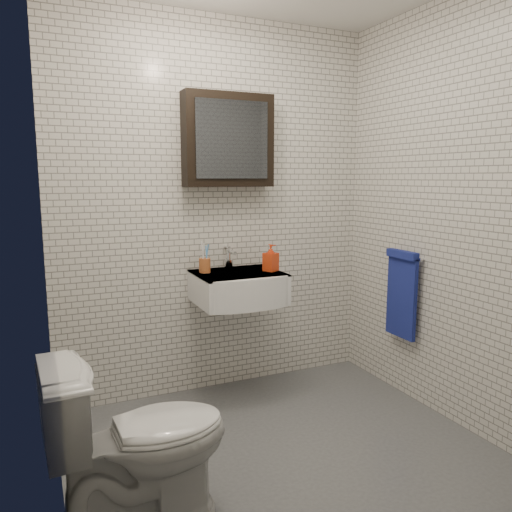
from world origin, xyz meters
The scene contains 9 objects.
ground centered at (0.00, 0.00, 0.01)m, with size 2.20×2.00×0.01m, color #4B4E53.
room_shell centered at (0.00, 0.00, 1.47)m, with size 2.22×2.02×2.51m.
washbasin centered at (0.05, 0.73, 0.76)m, with size 0.55×0.50×0.20m.
faucet centered at (0.05, 0.93, 0.92)m, with size 0.06×0.20×0.15m.
mirror_cabinet centered at (0.05, 0.93, 1.70)m, with size 0.60×0.15×0.60m.
towel_rail centered at (1.04, 0.35, 0.72)m, with size 0.09×0.30×0.58m.
toothbrush_cup centered at (-0.15, 0.86, 0.90)m, with size 0.10×0.10×0.20m.
soap_bottle centered at (0.27, 0.73, 0.94)m, with size 0.08×0.08×0.18m, color orange.
toilet centered at (-0.80, -0.22, 0.38)m, with size 0.42×0.74×0.76m, color silver.
Camera 1 is at (-1.15, -2.18, 1.46)m, focal length 35.00 mm.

